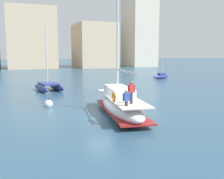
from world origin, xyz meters
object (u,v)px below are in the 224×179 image
main_sailboat (121,104)px  moored_sloop_near (161,76)px  moored_sloop_far (49,86)px  mooring_buoy (49,104)px

main_sailboat → moored_sloop_near: main_sailboat is taller
main_sailboat → moored_sloop_far: 15.96m
moored_sloop_near → moored_sloop_far: bearing=-158.1°
main_sailboat → moored_sloop_near: bearing=52.4°
moored_sloop_far → main_sailboat: bearing=-76.4°
mooring_buoy → moored_sloop_near: bearing=38.9°
main_sailboat → moored_sloop_near: size_ratio=1.92×
moored_sloop_far → mooring_buoy: size_ratio=8.29×
main_sailboat → mooring_buoy: (-5.05, 5.32, -0.67)m
main_sailboat → mooring_buoy: bearing=133.5°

